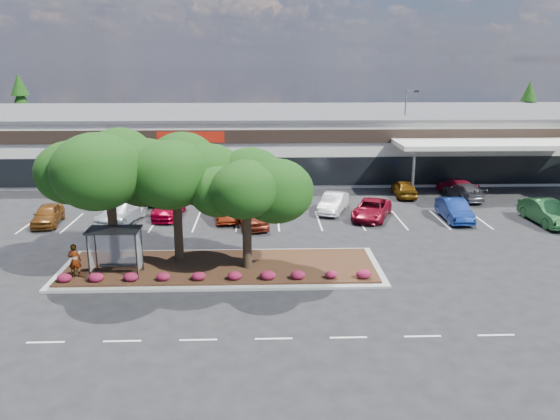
{
  "coord_description": "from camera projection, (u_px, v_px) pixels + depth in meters",
  "views": [
    {
      "loc": [
        0.39,
        -24.9,
        11.47
      ],
      "look_at": [
        1.43,
        7.16,
        2.6
      ],
      "focal_mm": 35.0,
      "sensor_mm": 36.0,
      "label": 1
    }
  ],
  "objects": [
    {
      "name": "ground",
      "position": [
        256.0,
        299.0,
        27.03
      ],
      "size": [
        160.0,
        160.0,
        0.0
      ],
      "primitive_type": "plane",
      "color": "black",
      "rests_on": "ground"
    },
    {
      "name": "retail_store",
      "position": [
        259.0,
        139.0,
        58.85
      ],
      "size": [
        80.4,
        25.2,
        6.25
      ],
      "color": "silver",
      "rests_on": "ground"
    },
    {
      "name": "landscape_island",
      "position": [
        221.0,
        268.0,
        30.79
      ],
      "size": [
        18.0,
        6.0,
        0.26
      ],
      "color": "#9A9A95",
      "rests_on": "ground"
    },
    {
      "name": "lane_markings",
      "position": [
        255.0,
        234.0,
        37.06
      ],
      "size": [
        33.12,
        20.06,
        0.01
      ],
      "color": "silver",
      "rests_on": "ground"
    },
    {
      "name": "shrub_row",
      "position": [
        218.0,
        275.0,
        28.66
      ],
      "size": [
        17.0,
        0.8,
        0.5
      ],
      "primitive_type": null,
      "color": "maroon",
      "rests_on": "landscape_island"
    },
    {
      "name": "bus_shelter",
      "position": [
        115.0,
        238.0,
        29.02
      ],
      "size": [
        2.75,
        1.55,
        2.59
      ],
      "color": "black",
      "rests_on": "landscape_island"
    },
    {
      "name": "island_tree_west",
      "position": [
        110.0,
        196.0,
        29.99
      ],
      "size": [
        7.2,
        7.2,
        7.89
      ],
      "primitive_type": null,
      "color": "black",
      "rests_on": "landscape_island"
    },
    {
      "name": "island_tree_mid",
      "position": [
        177.0,
        198.0,
        30.85
      ],
      "size": [
        6.6,
        6.6,
        7.32
      ],
      "primitive_type": null,
      "color": "black",
      "rests_on": "landscape_island"
    },
    {
      "name": "island_tree_east",
      "position": [
        247.0,
        211.0,
        29.64
      ],
      "size": [
        5.8,
        5.8,
        6.5
      ],
      "primitive_type": null,
      "color": "black",
      "rests_on": "landscape_island"
    },
    {
      "name": "conifer_north_west",
      "position": [
        22.0,
        112.0,
        69.07
      ],
      "size": [
        4.4,
        4.4,
        10.0
      ],
      "primitive_type": "cone",
      "color": "black",
      "rests_on": "ground"
    },
    {
      "name": "conifer_north_east",
      "position": [
        526.0,
        116.0,
        69.28
      ],
      "size": [
        3.96,
        3.96,
        9.0
      ],
      "primitive_type": "cone",
      "color": "black",
      "rests_on": "ground"
    },
    {
      "name": "person_waiting",
      "position": [
        75.0,
        261.0,
        28.87
      ],
      "size": [
        0.7,
        0.48,
        1.86
      ],
      "primitive_type": "imported",
      "rotation": [
        0.0,
        0.0,
        3.2
      ],
      "color": "#594C47",
      "rests_on": "landscape_island"
    },
    {
      "name": "light_pole",
      "position": [
        405.0,
        140.0,
        53.42
      ],
      "size": [
        1.43,
        0.5,
        8.74
      ],
      "rotation": [
        0.0,
        0.0,
        -0.04
      ],
      "color": "#9A9A95",
      "rests_on": "ground"
    },
    {
      "name": "car_0",
      "position": [
        48.0,
        215.0,
        39.14
      ],
      "size": [
        2.2,
        4.39,
        1.44
      ],
      "primitive_type": "imported",
      "rotation": [
        0.0,
        0.0,
        0.12
      ],
      "color": "brown",
      "rests_on": "ground"
    },
    {
      "name": "car_1",
      "position": [
        121.0,
        212.0,
        39.64
      ],
      "size": [
        3.46,
        5.74,
        1.56
      ],
      "primitive_type": "imported",
      "rotation": [
        0.0,
        0.0,
        -0.25
      ],
      "color": "silver",
      "rests_on": "ground"
    },
    {
      "name": "car_2",
      "position": [
        169.0,
        207.0,
        41.14
      ],
      "size": [
        2.12,
        5.12,
        1.48
      ],
      "primitive_type": "imported",
      "rotation": [
        0.0,
        0.0,
        -0.01
      ],
      "color": "maroon",
      "rests_on": "ground"
    },
    {
      "name": "car_3",
      "position": [
        224.0,
        210.0,
        40.36
      ],
      "size": [
        2.28,
        4.68,
        1.48
      ],
      "primitive_type": "imported",
      "rotation": [
        0.0,
        0.0,
        0.17
      ],
      "color": "maroon",
      "rests_on": "ground"
    },
    {
      "name": "car_4",
      "position": [
        252.0,
        214.0,
        38.85
      ],
      "size": [
        2.7,
        5.12,
        1.66
      ],
      "primitive_type": "imported",
      "rotation": [
        0.0,
        0.0,
        0.16
      ],
      "color": "maroon",
      "rests_on": "ground"
    },
    {
      "name": "car_5",
      "position": [
        333.0,
        203.0,
        42.31
      ],
      "size": [
        3.01,
        4.72,
        1.47
      ],
      "primitive_type": "imported",
      "rotation": [
        0.0,
        0.0,
        -0.36
      ],
      "color": "white",
      "rests_on": "ground"
    },
    {
      "name": "car_6",
      "position": [
        371.0,
        209.0,
        40.63
      ],
      "size": [
        4.06,
        5.51,
        1.39
      ],
      "primitive_type": "imported",
      "rotation": [
        0.0,
        0.0,
        -0.4
      ],
      "color": "maroon",
      "rests_on": "ground"
    },
    {
      "name": "car_7",
      "position": [
        454.0,
        210.0,
        40.18
      ],
      "size": [
        1.7,
        4.7,
        1.54
      ],
      "primitive_type": "imported",
      "rotation": [
        0.0,
        0.0,
        -0.01
      ],
      "color": "navy",
      "rests_on": "ground"
    },
    {
      "name": "car_8",
      "position": [
        546.0,
        212.0,
        39.26
      ],
      "size": [
        2.04,
        5.2,
        1.69
      ],
      "primitive_type": "imported",
      "rotation": [
        0.0,
        0.0,
        0.05
      ],
      "color": "#1D4E24",
      "rests_on": "ground"
    },
    {
      "name": "car_9",
      "position": [
        144.0,
        195.0,
        45.09
      ],
      "size": [
        1.93,
        4.05,
        1.34
      ],
      "primitive_type": "imported",
      "rotation": [
        0.0,
        0.0,
        3.23
      ],
      "color": "#1A5520",
      "rests_on": "ground"
    },
    {
      "name": "car_10",
      "position": [
        154.0,
        191.0,
        45.67
      ],
      "size": [
        2.62,
        5.88,
        1.68
      ],
      "primitive_type": "imported",
      "rotation": [
        0.0,
        0.0,
        3.19
      ],
      "color": "maroon",
      "rests_on": "ground"
    },
    {
      "name": "car_11",
      "position": [
        234.0,
        187.0,
        47.33
      ],
      "size": [
        4.68,
        6.32,
        1.6
      ],
      "primitive_type": "imported",
      "rotation": [
        0.0,
        0.0,
        2.74
      ],
      "color": "#5A5A63",
      "rests_on": "ground"
    },
    {
      "name": "car_12",
      "position": [
        270.0,
        199.0,
        43.78
      ],
      "size": [
        2.3,
        4.25,
        1.33
      ],
      "primitive_type": "imported",
      "rotation": [
        0.0,
        0.0,
        3.38
      ],
      "color": "#505056",
      "rests_on": "ground"
    },
    {
      "name": "car_13",
      "position": [
        295.0,
        187.0,
        47.61
      ],
      "size": [
        1.95,
        4.68,
        1.35
      ],
      "primitive_type": "imported",
      "rotation": [
        0.0,
        0.0,
        3.15
      ],
      "color": "silver",
      "rests_on": "ground"
    },
    {
      "name": "car_15",
      "position": [
        404.0,
        188.0,
        47.08
      ],
      "size": [
        1.9,
        4.35,
        1.46
      ],
      "primitive_type": "imported",
      "rotation": [
        0.0,
        0.0,
        3.1
      ],
      "color": "#6B410A",
      "rests_on": "ground"
    },
    {
      "name": "car_16",
      "position": [
        456.0,
        187.0,
        47.72
      ],
      "size": [
        2.48,
        5.13,
        1.44
      ],
      "primitive_type": "imported",
      "rotation": [
        0.0,
        0.0,
        3.24
      ],
      "color": "maroon",
      "rests_on": "ground"
    },
    {
      "name": "car_17",
      "position": [
        464.0,
        191.0,
        46.16
      ],
      "size": [
        2.54,
        5.0,
        1.39
      ],
      "primitive_type": "imported",
      "rotation": [
        0.0,
        0.0,
        3.27
      ],
      "color": "#4F4E55",
      "rests_on": "ground"
    }
  ]
}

